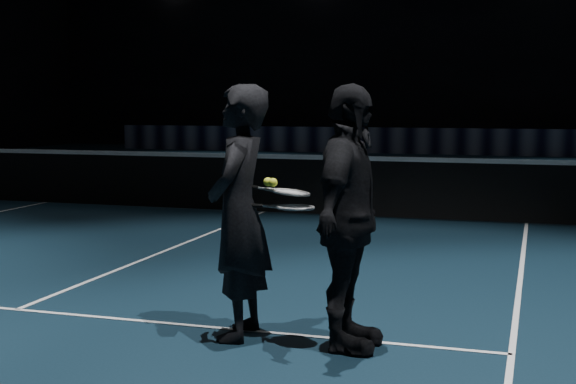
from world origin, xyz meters
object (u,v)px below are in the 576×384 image
racket_lower (295,207)px  tennis_balls (271,180)px  racket_upper (291,192)px  player_b (348,218)px  player_a (239,213)px

racket_lower → tennis_balls: 0.28m
racket_upper → tennis_balls: tennis_balls is taller
player_b → racket_lower: size_ratio=2.81×
player_a → tennis_balls: (0.25, -0.01, 0.25)m
tennis_balls → player_b: bearing=-3.2°
player_a → player_b: size_ratio=1.00×
player_b → racket_lower: 0.40m
player_b → tennis_balls: player_b is taller
player_a → racket_upper: size_ratio=2.81×
player_b → tennis_balls: (-0.59, 0.03, 0.25)m
racket_upper → player_b: bearing=-9.1°
player_a → racket_upper: player_a is taller
player_b → racket_upper: player_b is taller
player_a → racket_upper: (0.40, 0.02, 0.16)m
racket_upper → player_a: bearing=-178.3°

